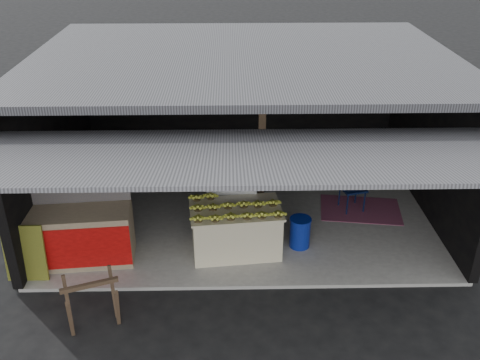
{
  "coord_description": "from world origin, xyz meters",
  "views": [
    {
      "loc": [
        -0.25,
        -6.52,
        5.29
      ],
      "look_at": [
        -0.08,
        1.55,
        1.1
      ],
      "focal_mm": 40.0,
      "sensor_mm": 36.0,
      "label": 1
    }
  ],
  "objects_px": {
    "white_crate": "(233,203)",
    "sawhorse": "(92,300)",
    "neighbor_stall": "(81,233)",
    "plastic_chair": "(351,182)",
    "water_barrel": "(300,233)",
    "banana_table": "(236,230)"
  },
  "relations": [
    {
      "from": "banana_table",
      "to": "water_barrel",
      "type": "bearing_deg",
      "value": -0.32
    },
    {
      "from": "sawhorse",
      "to": "plastic_chair",
      "type": "distance_m",
      "value": 5.26
    },
    {
      "from": "white_crate",
      "to": "neighbor_stall",
      "type": "height_order",
      "value": "neighbor_stall"
    },
    {
      "from": "sawhorse",
      "to": "water_barrel",
      "type": "xyz_separation_m",
      "value": [
        3.08,
        1.85,
        -0.16
      ]
    },
    {
      "from": "sawhorse",
      "to": "plastic_chair",
      "type": "xyz_separation_m",
      "value": [
        4.2,
        3.15,
        0.12
      ]
    },
    {
      "from": "sawhorse",
      "to": "water_barrel",
      "type": "relative_size",
      "value": 1.68
    },
    {
      "from": "water_barrel",
      "to": "neighbor_stall",
      "type": "bearing_deg",
      "value": -175.12
    },
    {
      "from": "white_crate",
      "to": "sawhorse",
      "type": "relative_size",
      "value": 1.11
    },
    {
      "from": "white_crate",
      "to": "plastic_chair",
      "type": "bearing_deg",
      "value": 19.48
    },
    {
      "from": "neighbor_stall",
      "to": "water_barrel",
      "type": "distance_m",
      "value": 3.61
    },
    {
      "from": "neighbor_stall",
      "to": "white_crate",
      "type": "bearing_deg",
      "value": 16.6
    },
    {
      "from": "banana_table",
      "to": "white_crate",
      "type": "relative_size",
      "value": 1.66
    },
    {
      "from": "neighbor_stall",
      "to": "sawhorse",
      "type": "bearing_deg",
      "value": -76.95
    },
    {
      "from": "banana_table",
      "to": "sawhorse",
      "type": "bearing_deg",
      "value": -145.04
    },
    {
      "from": "white_crate",
      "to": "neighbor_stall",
      "type": "distance_m",
      "value": 2.64
    },
    {
      "from": "water_barrel",
      "to": "banana_table",
      "type": "bearing_deg",
      "value": -174.25
    },
    {
      "from": "white_crate",
      "to": "sawhorse",
      "type": "distance_m",
      "value": 3.18
    },
    {
      "from": "water_barrel",
      "to": "sawhorse",
      "type": "bearing_deg",
      "value": -149.1
    },
    {
      "from": "neighbor_stall",
      "to": "plastic_chair",
      "type": "height_order",
      "value": "neighbor_stall"
    },
    {
      "from": "sawhorse",
      "to": "plastic_chair",
      "type": "relative_size",
      "value": 0.94
    },
    {
      "from": "plastic_chair",
      "to": "white_crate",
      "type": "bearing_deg",
      "value": -178.53
    },
    {
      "from": "sawhorse",
      "to": "plastic_chair",
      "type": "height_order",
      "value": "plastic_chair"
    }
  ]
}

